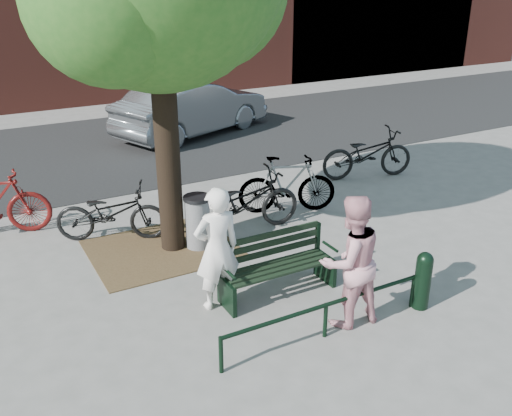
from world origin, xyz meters
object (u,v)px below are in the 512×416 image
bollard (423,278)px  litter_bin (198,222)px  person_left (217,249)px  bicycle_c (244,202)px  park_bench (276,263)px  parked_car (192,107)px  person_right (350,261)px

bollard → litter_bin: bearing=121.6°
person_left → bicycle_c: size_ratio=0.84×
person_left → litter_bin: 1.96m
litter_bin → bicycle_c: 1.02m
person_left → bollard: bearing=152.1°
park_bench → litter_bin: 1.96m
bollard → parked_car: bearing=85.6°
litter_bin → bollard: bearing=-58.4°
bicycle_c → parked_car: (1.78, 6.61, 0.22)m
park_bench → bollard: size_ratio=2.01×
person_left → person_right: bearing=140.4°
person_left → bollard: (2.50, -1.42, -0.44)m
park_bench → parked_car: bearing=74.8°
litter_bin → parked_car: (2.78, 6.81, 0.31)m
bollard → bicycle_c: bicycle_c is taller
person_left → litter_bin: person_left is taller
bicycle_c → bollard: bearing=-160.1°
park_bench → parked_car: (2.37, 8.73, 0.31)m
person_left → bollard: person_left is taller
bollard → parked_car: size_ratio=0.18×
park_bench → person_left: size_ratio=0.96×
person_right → person_left: bearing=-38.3°
person_left → person_right: (1.36, -1.20, 0.02)m
bollard → parked_car: (0.77, 10.08, 0.33)m
person_left → bicycle_c: 2.56m
bollard → parked_car: parked_car is taller
person_left → person_right: person_right is taller
person_left → park_bench: bearing=177.2°
litter_bin → park_bench: bearing=-78.0°
person_left → parked_car: (3.27, 8.66, -0.11)m
litter_bin → bicycle_c: (1.00, 0.20, 0.09)m
person_right → parked_car: size_ratio=0.38×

